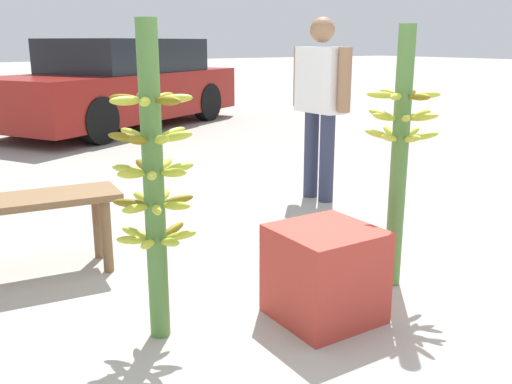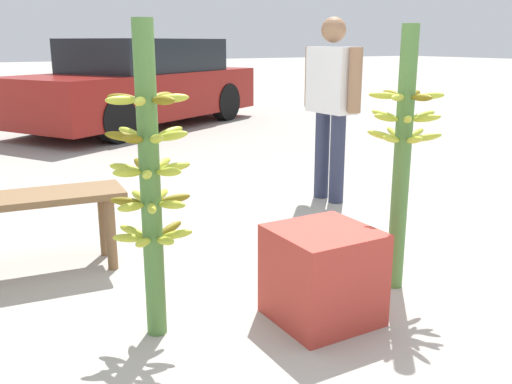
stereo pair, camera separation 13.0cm
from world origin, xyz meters
The scene contains 7 objects.
ground_plane centered at (0.00, 0.00, 0.00)m, with size 80.00×80.00×0.00m, color #9E998E.
banana_stalk_left centered at (-0.71, 0.25, 0.75)m, with size 0.37×0.37×1.44m.
banana_stalk_center centered at (0.64, 0.09, 0.77)m, with size 0.39×0.39×1.43m.
vendor_person centered at (1.42, 1.74, 0.90)m, with size 0.22×0.67×1.53m.
market_bench centered at (-1.12, 1.30, 0.40)m, with size 1.17×0.48×0.48m.
parked_car centered at (1.51, 6.84, 0.67)m, with size 4.64×3.65×1.38m.
produce_crate centered at (0.05, -0.02, 0.23)m, with size 0.47×0.47×0.47m.
Camera 1 is at (-1.64, -2.04, 1.34)m, focal length 40.00 mm.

